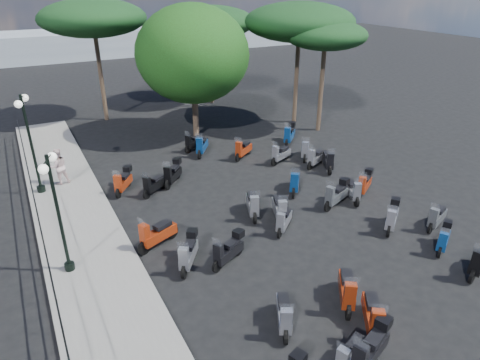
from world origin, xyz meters
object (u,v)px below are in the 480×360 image
scooter_1 (284,314)px  scooter_31 (253,205)px  lamp_post_2 (30,138)px  pine_3 (326,36)px  scooter_21 (353,191)px  scooter_28 (316,158)px  scooter_7 (350,355)px  scooter_30 (372,316)px  pedestrian_far (59,166)px  scooter_11 (202,146)px  scooter_6 (370,350)px  scooter_8 (279,209)px  scooter_19 (392,217)px  scooter_26 (365,183)px  pine_2 (93,18)px  scooter_2 (188,253)px  scooter_13 (347,290)px  scooter_3 (157,234)px  scooter_23 (305,150)px  scooter_22 (243,150)px  scooter_29 (289,134)px  scooter_15 (336,195)px  scooter_4 (173,173)px  scooter_27 (328,161)px  scooter_24 (480,261)px  pine_0 (210,22)px  lamp_post_1 (57,208)px  pine_1 (300,22)px  scooter_32 (281,154)px  scooter_10 (154,185)px  scooter_25 (437,217)px  scooter_17 (194,143)px  broadleaf_tree (193,54)px  scooter_5 (123,182)px  scooter_16 (295,182)px  scooter_9 (228,251)px  scooter_14 (284,221)px

scooter_1 → scooter_31: scooter_31 is taller
lamp_post_2 → pine_3: bearing=21.3°
scooter_21 → scooter_28: scooter_28 is taller
scooter_7 → scooter_30: 1.56m
pedestrian_far → scooter_11: size_ratio=1.10×
scooter_6 → scooter_8: bearing=-36.1°
scooter_7 → scooter_19: 7.31m
scooter_26 → pine_2: bearing=-8.0°
scooter_2 → scooter_19: 8.00m
scooter_13 → scooter_28: 10.34m
scooter_3 → pine_3: pine_3 is taller
scooter_6 → scooter_23: size_ratio=1.18×
pedestrian_far → scooter_26: bearing=141.5°
scooter_22 → scooter_29: 3.53m
scooter_6 → scooter_15: 8.44m
scooter_4 → scooter_19: (6.09, -7.84, -0.01)m
scooter_21 → scooter_27: (1.12, 3.09, 0.02)m
scooter_27 → scooter_24: bearing=112.7°
scooter_1 → pine_0: (8.23, 22.54, 5.46)m
scooter_7 → scooter_11: scooter_11 is taller
scooter_2 → scooter_31: size_ratio=0.87×
scooter_3 → scooter_24: 11.00m
scooter_19 → scooter_6: bearing=93.0°
lamp_post_1 → scooter_19: size_ratio=2.78×
scooter_23 → pine_1: bearing=-81.7°
scooter_32 → pine_1: bearing=-63.9°
scooter_21 → scooter_29: (1.57, 7.20, 0.09)m
scooter_11 → scooter_10: bearing=77.2°
scooter_13 → scooter_29: 13.68m
scooter_15 → scooter_26: scooter_15 is taller
scooter_2 → scooter_25: 9.72m
scooter_17 → scooter_30: 15.02m
lamp_post_2 → pine_2: size_ratio=0.57×
broadleaf_tree → pine_2: bearing=125.1°
scooter_5 → scooter_11: bearing=-117.3°
scooter_8 → scooter_30: scooter_30 is taller
scooter_13 → scooter_31: 5.90m
scooter_4 → scooter_21: (6.34, -5.32, -0.06)m
scooter_8 → scooter_16: 2.66m
scooter_8 → scooter_11: size_ratio=1.12×
scooter_24 → scooter_28: size_ratio=1.10×
scooter_5 → scooter_22: (6.72, 0.93, -0.02)m
scooter_6 → scooter_9: 5.65m
pedestrian_far → scooter_15: size_ratio=1.02×
scooter_14 → pedestrian_far: bearing=-0.7°
scooter_13 → scooter_4: bearing=-45.0°
pedestrian_far → scooter_29: pedestrian_far is taller
lamp_post_1 → lamp_post_2: (-0.24, 6.58, 0.20)m
scooter_2 → scooter_32: (7.64, 6.04, -0.05)m
scooter_31 → scooter_32: size_ratio=1.08×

